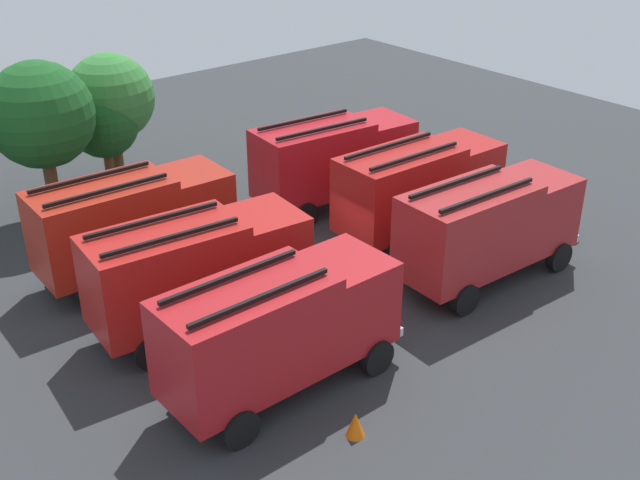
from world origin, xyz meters
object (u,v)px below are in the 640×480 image
Objects in this scene: fire_truck_1 at (489,225)px; tree_1 at (40,115)px; traffic_cone_1 at (159,218)px; fire_truck_0 at (279,326)px; firefighter_1 at (525,192)px; traffic_cone_0 at (355,424)px; firefighter_2 at (404,155)px; firefighter_0 at (576,209)px; fire_truck_4 at (133,220)px; tree_2 at (103,124)px; fire_truck_3 at (419,185)px; tree_3 at (110,98)px; fire_truck_5 at (334,157)px; fire_truck_2 at (198,267)px.

fire_truck_1 is 1.11× the size of tree_1.
traffic_cone_1 is at bearing 123.54° from fire_truck_1.
firefighter_1 is (14.88, 2.88, -1.12)m from fire_truck_0.
traffic_cone_0 is at bearing -87.93° from tree_1.
traffic_cone_0 is at bearing 89.32° from firefighter_2.
traffic_cone_1 is (-12.50, 11.17, -0.70)m from firefighter_0.
fire_truck_4 is 4.05× the size of firefighter_0.
tree_2 is 7.43× the size of traffic_cone_1.
fire_truck_3 is 14.14m from tree_3.
firefighter_0 is 2.85× the size of traffic_cone_1.
fire_truck_5 is 1.12× the size of tree_1.
fire_truck_5 reaches higher than firefighter_0.
fire_truck_2 is 1.02× the size of fire_truck_3.
firefighter_2 is (4.63, 8.72, -1.13)m from fire_truck_1.
fire_truck_5 is 8.08m from firefighter_1.
tree_2 reaches higher than fire_truck_0.
traffic_cone_0 is at bearing 142.65° from firefighter_1.
tree_2 is (-7.38, 11.77, 1.00)m from fire_truck_3.
fire_truck_0 is at bearing 0.42° from firefighter_0.
traffic_cone_0 is (-14.79, -3.43, -0.65)m from firefighter_0.
tree_2 reaches higher than fire_truck_2.
firefighter_1 is at bearing -35.85° from traffic_cone_1.
traffic_cone_0 is 1.17× the size of traffic_cone_1.
firefighter_2 is 18.24m from traffic_cone_0.
fire_truck_2 is 1.24× the size of tree_3.
fire_truck_4 reaches higher than traffic_cone_1.
tree_2 is at bearing 137.29° from fire_truck_5.
fire_truck_0 is at bearing -84.70° from fire_truck_2.
fire_truck_1 is 17.74m from tree_1.
traffic_cone_1 is (2.55, 3.08, -1.84)m from fire_truck_4.
fire_truck_0 is 8.66m from fire_truck_4.
firefighter_1 is 1.01× the size of firefighter_2.
fire_truck_5 is 4.09× the size of firefighter_2.
fire_truck_5 is 11.72× the size of traffic_cone_1.
traffic_cone_0 is (-9.11, -11.60, -1.78)m from fire_truck_5.
traffic_cone_0 is at bearing -86.71° from fire_truck_4.
fire_truck_1 is at bearing 2.14° from fire_truck_0.
fire_truck_4 reaches higher than firefighter_2.
fire_truck_3 is at bearing 6.32° from fire_truck_2.
fire_truck_1 and fire_truck_2 have the same top height.
tree_2 is at bearing 115.64° from fire_truck_1.
tree_3 is at bearing 37.93° from tree_2.
firefighter_0 is 16.78m from traffic_cone_1.
fire_truck_2 is at bearing -102.69° from tree_2.
fire_truck_2 is at bearing 67.35° from firefighter_2.
fire_truck_0 is at bearing 96.45° from traffic_cone_0.
firefighter_1 is 0.39× the size of tree_2.
fire_truck_1 is 6.09m from firefighter_1.
fire_truck_2 is 10.02× the size of traffic_cone_0.
fire_truck_0 is 4.01× the size of firefighter_0.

